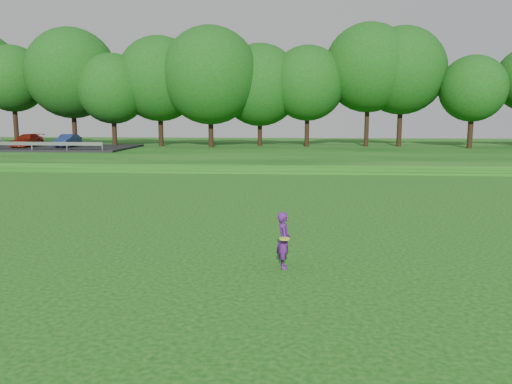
{
  "coord_description": "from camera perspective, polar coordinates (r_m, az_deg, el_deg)",
  "views": [
    {
      "loc": [
        3.47,
        -12.96,
        3.82
      ],
      "look_at": [
        2.23,
        3.2,
        1.3
      ],
      "focal_mm": 35.0,
      "sensor_mm": 36.0,
      "label": 1
    }
  ],
  "objects": [
    {
      "name": "berm",
      "position": [
        47.22,
        0.16,
        4.57
      ],
      "size": [
        130.0,
        30.0,
        0.6
      ],
      "primitive_type": "cube",
      "color": "#0D450D",
      "rests_on": "ground"
    },
    {
      "name": "woman",
      "position": [
        12.55,
        3.17,
        -5.5
      ],
      "size": [
        0.42,
        0.8,
        1.43
      ],
      "color": "#531973",
      "rests_on": "ground"
    },
    {
      "name": "ground",
      "position": [
        13.95,
        -10.26,
        -7.2
      ],
      "size": [
        140.0,
        140.0,
        0.0
      ],
      "primitive_type": "plane",
      "color": "#0D450D",
      "rests_on": "ground"
    },
    {
      "name": "treeline",
      "position": [
        51.26,
        0.51,
        13.63
      ],
      "size": [
        104.0,
        7.0,
        15.0
      ],
      "primitive_type": null,
      "color": "#16430F",
      "rests_on": "berm"
    },
    {
      "name": "parking_lot",
      "position": [
        53.42,
        -26.63,
        4.86
      ],
      "size": [
        24.0,
        9.0,
        1.38
      ],
      "color": "black",
      "rests_on": "berm"
    },
    {
      "name": "walking_path",
      "position": [
        33.36,
        -1.61,
        2.3
      ],
      "size": [
        130.0,
        1.6,
        0.04
      ],
      "primitive_type": "cube",
      "color": "gray",
      "rests_on": "ground"
    }
  ]
}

